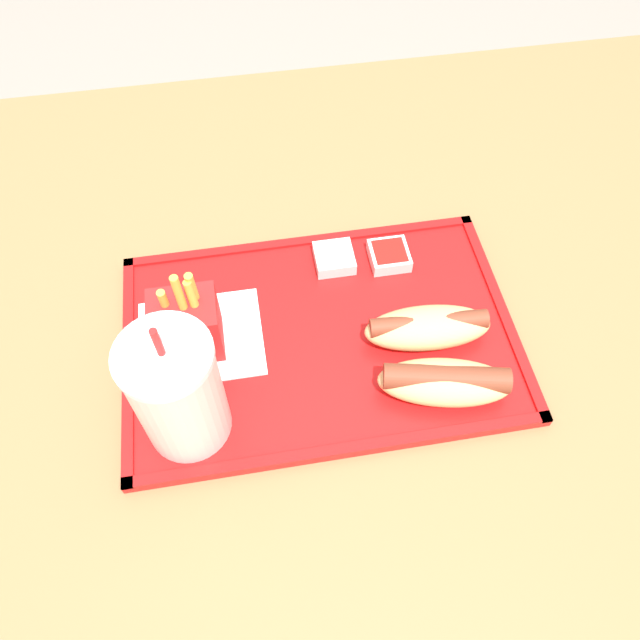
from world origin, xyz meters
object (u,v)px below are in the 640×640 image
Objects in this scene: soda_cup at (178,392)px; hot_dog_near at (427,324)px; hot_dog_far at (445,381)px; sauce_cup_ketchup at (389,255)px; fries_carton at (186,325)px; sauce_cup_mayo at (334,258)px.

hot_dog_near is at bearing -165.66° from soda_cup.
hot_dog_far reaches higher than sauce_cup_ketchup.
fries_carton reaches higher than sauce_cup_mayo.
soda_cup is 3.79× the size of sauce_cup_mayo.
sauce_cup_mayo and sauce_cup_ketchup have the same top height.
fries_carton is 0.26m from sauce_cup_ketchup.
fries_carton is at bearing 18.62° from sauce_cup_ketchup.
hot_dog_far reaches higher than sauce_cup_mayo.
sauce_cup_mayo is 1.00× the size of sauce_cup_ketchup.
soda_cup is at bearing 35.71° from sauce_cup_ketchup.
soda_cup reaches higher than hot_dog_near.
fries_carton is at bearing 26.79° from sauce_cup_mayo.
soda_cup is at bearing 45.54° from sauce_cup_mayo.
fries_carton reaches higher than sauce_cup_ketchup.
fries_carton is (0.26, -0.03, 0.02)m from hot_dog_near.
sauce_cup_ketchup is at bearing -82.29° from hot_dog_near.
hot_dog_far is 0.19m from sauce_cup_ketchup.
hot_dog_near is at bearing 97.71° from sauce_cup_ketchup.
sauce_cup_ketchup is at bearing -85.33° from hot_dog_far.
hot_dog_far is 3.18× the size of sauce_cup_mayo.
sauce_cup_ketchup is at bearing 173.84° from sauce_cup_mayo.
soda_cup is 0.32m from sauce_cup_ketchup.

